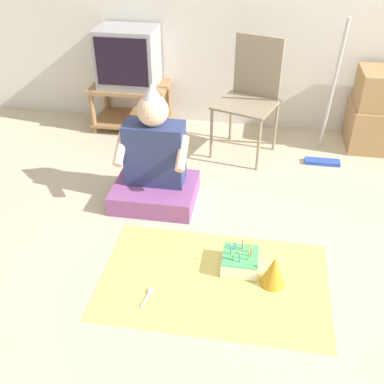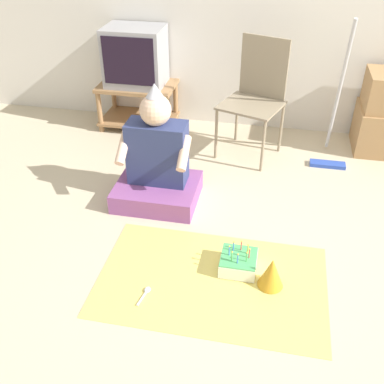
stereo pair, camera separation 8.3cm
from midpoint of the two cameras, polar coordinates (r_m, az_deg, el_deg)
ground_plane at (r=2.66m, az=8.09°, el=-10.86°), size 16.00×16.00×0.00m
tv_stand at (r=4.24m, az=-8.26°, el=11.21°), size 0.68×0.44×0.41m
tv at (r=4.11m, az=-8.71°, el=16.58°), size 0.51×0.39×0.50m
folding_chair at (r=3.70m, az=6.87°, el=12.72°), size 0.56×0.55×0.94m
cardboard_box_stack at (r=4.11m, az=22.18°, el=9.43°), size 0.46×0.44×0.67m
dust_mop at (r=3.75m, az=16.26°, el=8.43°), size 0.28×0.35×1.15m
person_seated at (r=3.13m, az=-5.51°, el=3.30°), size 0.57×0.48×0.86m
party_cloth at (r=2.63m, az=1.93°, el=-11.10°), size 1.30×0.81×0.01m
birthday_cake at (r=2.67m, az=5.24°, el=-8.73°), size 0.21×0.21×0.16m
party_hat_blue at (r=2.57m, az=9.43°, el=-9.81°), size 0.15×0.15×0.19m
plastic_spoon_near at (r=2.56m, az=-6.38°, el=-12.63°), size 0.05×0.14×0.01m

